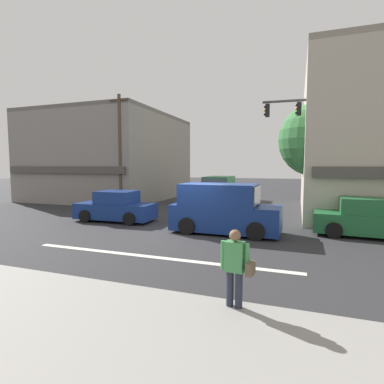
% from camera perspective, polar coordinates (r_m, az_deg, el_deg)
% --- Properties ---
extents(ground_plane, '(120.00, 120.00, 0.00)m').
position_cam_1_polar(ground_plane, '(12.85, -0.06, -7.95)').
color(ground_plane, '#2B2B2D').
extents(lane_marking_stripe, '(9.00, 0.24, 0.01)m').
position_cam_1_polar(lane_marking_stripe, '(9.73, -7.16, -12.20)').
color(lane_marking_stripe, silver).
rests_on(lane_marking_stripe, ground).
extents(sidewalk_curb, '(40.00, 5.00, 0.16)m').
position_cam_1_polar(sidewalk_curb, '(6.03, -31.13, -23.34)').
color(sidewalk_curb, gray).
rests_on(sidewalk_curb, ground).
extents(building_left_block, '(10.81, 12.14, 7.34)m').
position_cam_1_polar(building_left_block, '(28.41, -14.97, 6.40)').
color(building_left_block, gray).
rests_on(building_left_block, ground).
extents(street_tree, '(4.00, 4.00, 6.30)m').
position_cam_1_polar(street_tree, '(17.73, 22.62, 9.15)').
color(street_tree, '#4C3823').
rests_on(street_tree, ground).
extents(utility_pole_near_left, '(1.40, 0.22, 7.62)m').
position_cam_1_polar(utility_pole_near_left, '(20.85, -13.55, 7.81)').
color(utility_pole_near_left, brown).
rests_on(utility_pole_near_left, ground).
extents(traffic_light_mast, '(4.89, 0.43, 6.20)m').
position_cam_1_polar(traffic_light_mast, '(15.44, 26.42, 9.77)').
color(traffic_light_mast, '#47474C').
rests_on(traffic_light_mast, ground).
extents(van_crossing_leftbound, '(4.64, 2.12, 2.11)m').
position_cam_1_polar(van_crossing_leftbound, '(12.95, 6.00, -3.35)').
color(van_crossing_leftbound, navy).
rests_on(van_crossing_leftbound, ground).
extents(van_parked_curbside, '(2.13, 4.64, 2.11)m').
position_cam_1_polar(van_parked_curbside, '(21.97, 5.08, 0.07)').
color(van_parked_curbside, '#1E6033').
rests_on(van_parked_curbside, ground).
extents(sedan_waiting_far, '(4.16, 2.00, 1.58)m').
position_cam_1_polar(sedan_waiting_far, '(16.16, -14.29, -2.88)').
color(sedan_waiting_far, navy).
rests_on(sedan_waiting_far, ground).
extents(sedan_crossing_rightbound, '(4.20, 2.08, 1.58)m').
position_cam_1_polar(sedan_crossing_rightbound, '(14.15, 30.45, -4.50)').
color(sedan_crossing_rightbound, '#1E6033').
rests_on(sedan_crossing_rightbound, ground).
extents(pedestrian_foreground_with_bag, '(0.67, 0.36, 1.67)m').
position_cam_1_polar(pedestrian_foreground_with_bag, '(5.94, 8.34, -13.93)').
color(pedestrian_foreground_with_bag, '#232838').
rests_on(pedestrian_foreground_with_bag, ground).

